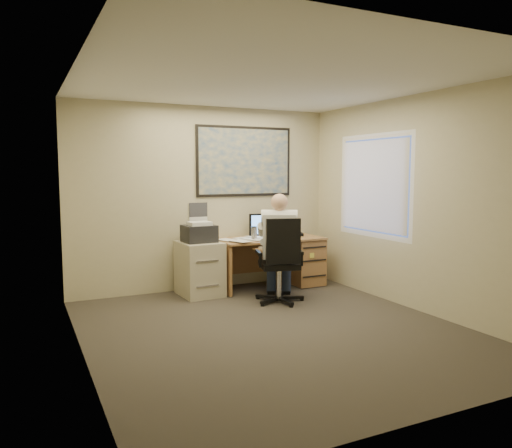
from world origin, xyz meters
name	(u,v)px	position (x,y,z in m)	size (l,w,h in m)	color
room_shell	(275,208)	(0.00, 0.00, 1.35)	(4.00, 4.50, 2.70)	#342F28
desk	(288,256)	(1.23, 1.90, 0.44)	(1.60, 0.97, 1.10)	#A57647
world_map	(245,161)	(0.65, 2.23, 1.90)	(1.56, 0.03, 1.06)	#1E4C93
wall_calendar	(198,217)	(-0.10, 2.24, 1.08)	(0.28, 0.01, 0.42)	white
window_blinds	(374,186)	(1.97, 0.80, 1.55)	(0.06, 1.40, 1.30)	beige
filing_cabinet	(200,264)	(-0.22, 1.87, 0.45)	(0.58, 0.68, 1.05)	#BDB599
office_chair	(282,278)	(0.64, 1.00, 0.34)	(0.85, 0.85, 1.15)	black
person	(278,248)	(0.62, 1.09, 0.73)	(0.61, 0.87, 1.45)	silver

